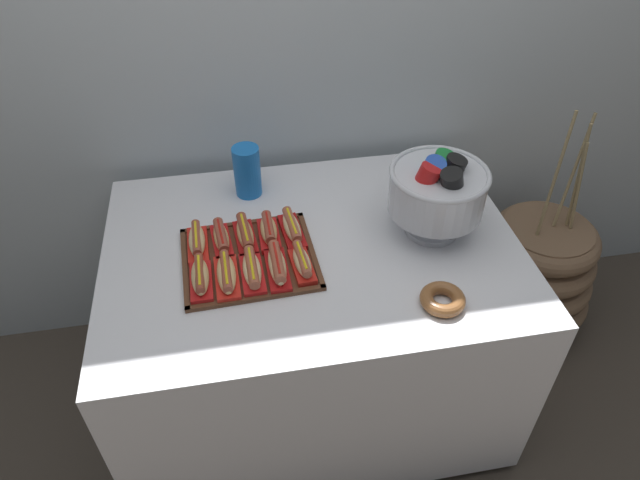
{
  "coord_description": "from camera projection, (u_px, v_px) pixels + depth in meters",
  "views": [
    {
      "loc": [
        -0.21,
        -1.33,
        1.98
      ],
      "look_at": [
        0.02,
        -0.02,
        0.82
      ],
      "focal_mm": 31.74,
      "sensor_mm": 36.0,
      "label": 1
    }
  ],
  "objects": [
    {
      "name": "punch_bowl",
      "position": [
        437.0,
        189.0,
        1.74
      ],
      "size": [
        0.31,
        0.31,
        0.28
      ],
      "color": "silver",
      "rests_on": "buffet_table"
    },
    {
      "name": "hot_dog_4",
      "position": [
        302.0,
        262.0,
        1.68
      ],
      "size": [
        0.07,
        0.16,
        0.06
      ],
      "color": "red",
      "rests_on": "serving_tray"
    },
    {
      "name": "hot_dog_8",
      "position": [
        269.0,
        231.0,
        1.79
      ],
      "size": [
        0.06,
        0.16,
        0.06
      ],
      "color": "red",
      "rests_on": "serving_tray"
    },
    {
      "name": "floor_vase",
      "position": [
        532.0,
        277.0,
        2.44
      ],
      "size": [
        0.52,
        0.52,
        1.06
      ],
      "color": "brown",
      "rests_on": "ground_plane"
    },
    {
      "name": "hot_dog_6",
      "position": [
        221.0,
        238.0,
        1.77
      ],
      "size": [
        0.07,
        0.17,
        0.06
      ],
      "color": "red",
      "rests_on": "serving_tray"
    },
    {
      "name": "buffet_table",
      "position": [
        313.0,
        322.0,
        2.04
      ],
      "size": [
        1.31,
        0.94,
        0.79
      ],
      "color": "silver",
      "rests_on": "ground_plane"
    },
    {
      "name": "hot_dog_3",
      "position": [
        277.0,
        266.0,
        1.67
      ],
      "size": [
        0.07,
        0.18,
        0.06
      ],
      "color": "#B21414",
      "rests_on": "serving_tray"
    },
    {
      "name": "hot_dog_9",
      "position": [
        292.0,
        228.0,
        1.8
      ],
      "size": [
        0.08,
        0.18,
        0.06
      ],
      "color": "#B21414",
      "rests_on": "serving_tray"
    },
    {
      "name": "serving_tray",
      "position": [
        249.0,
        259.0,
        1.74
      ],
      "size": [
        0.42,
        0.38,
        0.01
      ],
      "color": "#56331E",
      "rests_on": "buffet_table"
    },
    {
      "name": "hot_dog_5",
      "position": [
        197.0,
        241.0,
        1.76
      ],
      "size": [
        0.07,
        0.17,
        0.06
      ],
      "color": "red",
      "rests_on": "serving_tray"
    },
    {
      "name": "hot_dog_1",
      "position": [
        227.0,
        275.0,
        1.65
      ],
      "size": [
        0.07,
        0.18,
        0.06
      ],
      "color": "red",
      "rests_on": "serving_tray"
    },
    {
      "name": "back_wall",
      "position": [
        282.0,
        19.0,
        1.89
      ],
      "size": [
        6.0,
        0.1,
        2.6
      ],
      "primitive_type": "cube",
      "color": "#B2BCC1",
      "rests_on": "ground_plane"
    },
    {
      "name": "donut",
      "position": [
        443.0,
        299.0,
        1.59
      ],
      "size": [
        0.13,
        0.13,
        0.04
      ],
      "color": "brown",
      "rests_on": "buffet_table"
    },
    {
      "name": "hot_dog_7",
      "position": [
        245.0,
        235.0,
        1.78
      ],
      "size": [
        0.07,
        0.18,
        0.06
      ],
      "color": "#B21414",
      "rests_on": "serving_tray"
    },
    {
      "name": "cup_stack",
      "position": [
        247.0,
        171.0,
        1.95
      ],
      "size": [
        0.09,
        0.09,
        0.18
      ],
      "color": "blue",
      "rests_on": "buffet_table"
    },
    {
      "name": "hot_dog_0",
      "position": [
        200.0,
        277.0,
        1.63
      ],
      "size": [
        0.07,
        0.16,
        0.06
      ],
      "color": "red",
      "rests_on": "serving_tray"
    },
    {
      "name": "ground_plane",
      "position": [
        314.0,
        389.0,
        2.31
      ],
      "size": [
        10.0,
        10.0,
        0.0
      ],
      "primitive_type": "plane",
      "color": "#4C4238"
    },
    {
      "name": "hot_dog_2",
      "position": [
        252.0,
        270.0,
        1.66
      ],
      "size": [
        0.07,
        0.17,
        0.06
      ],
      "color": "red",
      "rests_on": "serving_tray"
    }
  ]
}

